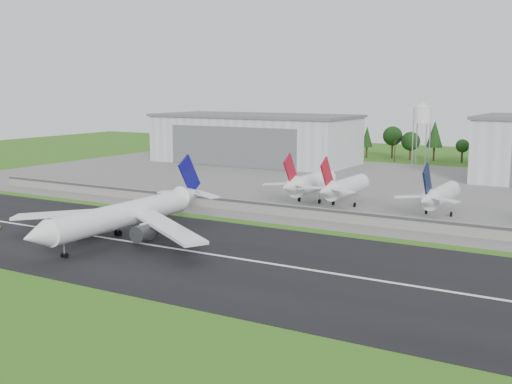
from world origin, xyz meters
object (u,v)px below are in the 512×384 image
Objects in this scene: parked_jet_red_a at (307,184)px; parked_jet_navy at (438,196)px; main_airliner at (122,221)px; parked_jet_red_b at (342,187)px.

parked_jet_red_a reaches higher than parked_jet_navy.
main_airliner is 1.89× the size of parked_jet_red_a.
parked_jet_red_b is (27.19, 66.97, 1.12)m from main_airliner.
main_airliner reaches higher than parked_jet_navy.
parked_jet_red_a reaches higher than parked_jet_red_b.
parked_jet_red_b is at bearing -112.74° from main_airliner.
parked_jet_red_a is 40.28m from parked_jet_navy.
parked_jet_navy is (55.83, 66.95, 1.02)m from main_airliner.
main_airliner is at bearing -129.82° from parked_jet_navy.
main_airliner is 72.29m from parked_jet_red_b.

